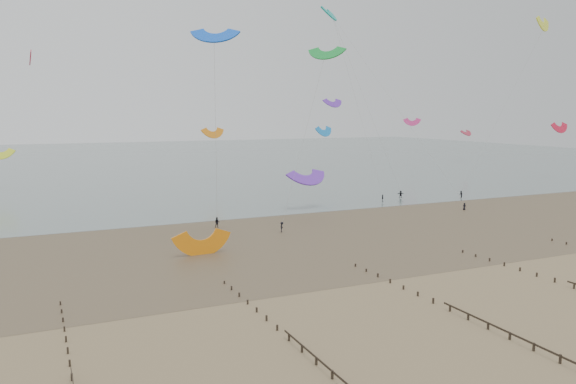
% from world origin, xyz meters
% --- Properties ---
extents(ground, '(500.00, 500.00, 0.00)m').
position_xyz_m(ground, '(0.00, 0.00, 0.00)').
color(ground, brown).
rests_on(ground, ground).
extents(sea_and_shore, '(500.00, 665.00, 0.03)m').
position_xyz_m(sea_and_shore, '(-4.08, 34.40, 0.01)').
color(sea_and_shore, '#475654').
rests_on(sea_and_shore, ground).
extents(groynes, '(72.16, 50.16, 1.00)m').
position_xyz_m(groynes, '(4.00, -19.05, 0.47)').
color(groynes, black).
rests_on(groynes, ground).
extents(kitesurfers, '(100.55, 25.11, 1.86)m').
position_xyz_m(kitesurfers, '(24.35, 48.72, 0.86)').
color(kitesurfers, black).
rests_on(kitesurfers, ground).
extents(grounded_kite, '(7.51, 6.03, 3.96)m').
position_xyz_m(grounded_kite, '(-12.58, 26.47, 0.00)').
color(grounded_kite, orange).
rests_on(grounded_kite, ground).
extents(kites_airborne, '(240.98, 124.56, 42.90)m').
position_xyz_m(kites_airborne, '(-8.62, 88.73, 23.08)').
color(kites_airborne, '#149233').
rests_on(kites_airborne, ground).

